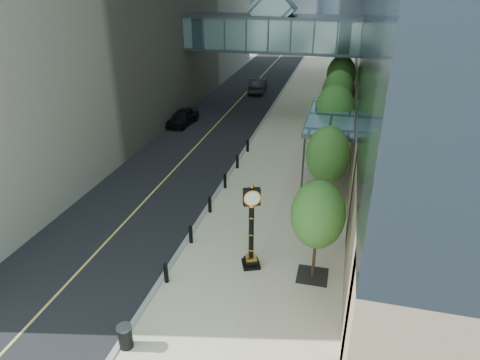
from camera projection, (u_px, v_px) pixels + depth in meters
name	position (u px, v px, depth m)	size (l,w,h in m)	color
ground	(218.00, 308.00, 17.73)	(320.00, 320.00, 0.00)	gray
road	(256.00, 83.00, 54.16)	(8.00, 180.00, 0.02)	black
sidewalk	(319.00, 86.00, 52.41)	(8.00, 180.00, 0.06)	beige
curb	(287.00, 84.00, 53.28)	(0.25, 180.00, 0.07)	gray
skywalk	(272.00, 31.00, 39.45)	(17.00, 4.20, 5.80)	slate
entrance_canopy	(331.00, 117.00, 27.36)	(3.00, 8.00, 4.38)	#383F44
bollard_row	(218.00, 193.00, 25.95)	(0.20, 16.20, 0.90)	black
street_trees	(335.00, 110.00, 30.49)	(2.81, 28.52, 5.77)	black
street_clock	(251.00, 232.00, 19.41)	(1.04, 1.04, 4.27)	black
trash_bin	(125.00, 337.00, 15.66)	(0.52, 0.52, 0.90)	black
pedestrian	(323.00, 195.00, 25.05)	(0.55, 0.36, 1.51)	beige
car_near	(183.00, 117.00, 38.81)	(1.68, 4.18, 1.42)	black
car_far	(258.00, 85.00, 49.53)	(1.70, 4.87, 1.61)	black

